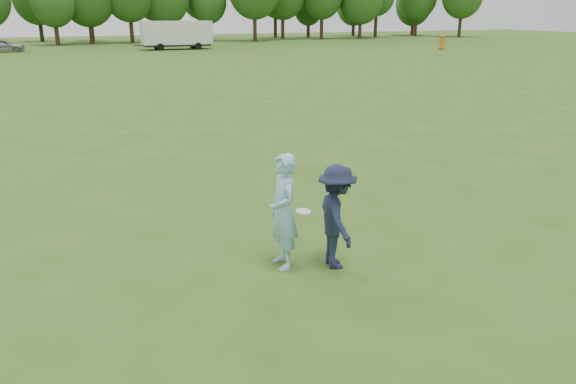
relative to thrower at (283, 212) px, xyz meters
name	(u,v)px	position (x,y,z in m)	size (l,w,h in m)	color
ground	(254,261)	(-0.43, 0.38, -1.04)	(200.00, 200.00, 0.00)	#2E5417
thrower	(283,212)	(0.00, 0.00, 0.00)	(0.76, 0.50, 2.08)	#90C3DF
defender	(337,217)	(0.88, -0.35, -0.10)	(1.21, 0.70, 1.88)	#191F37
player_far_c	(442,42)	(38.92, 46.52, -0.20)	(0.82, 0.54, 1.69)	#C16C16
player_far_d	(192,42)	(12.61, 59.76, -0.26)	(1.45, 0.46, 1.56)	#282828
car_e	(3,45)	(-7.85, 61.87, -0.31)	(1.73, 4.29, 1.46)	gray
field_cone	(254,56)	(15.19, 44.73, -0.89)	(0.28, 0.28, 0.30)	#E3410B
disc_in_play	(303,211)	(0.25, -0.32, 0.07)	(0.30, 0.30, 0.06)	white
cargo_trailer	(177,34)	(10.68, 58.99, 0.73)	(9.00, 2.75, 3.20)	white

